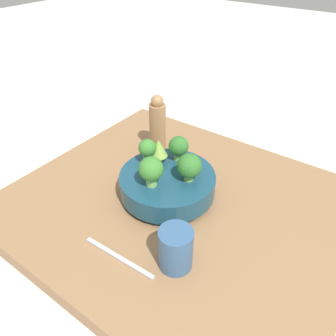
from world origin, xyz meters
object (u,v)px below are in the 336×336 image
(cup, at_px, (176,249))
(pepper_mill, at_px, (158,126))
(bowl, at_px, (168,183))
(fork, at_px, (119,258))

(cup, relative_size, pepper_mill, 0.51)
(bowl, xyz_separation_m, pepper_mill, (-0.15, 0.16, 0.05))
(bowl, relative_size, cup, 2.57)
(bowl, distance_m, pepper_mill, 0.23)
(cup, bearing_deg, pepper_mill, 131.83)
(pepper_mill, bearing_deg, fork, -64.00)
(cup, xyz_separation_m, pepper_mill, (-0.30, 0.33, 0.04))
(bowl, relative_size, fork, 1.33)
(cup, xyz_separation_m, fork, (-0.11, -0.06, -0.05))
(pepper_mill, height_order, fork, pepper_mill)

